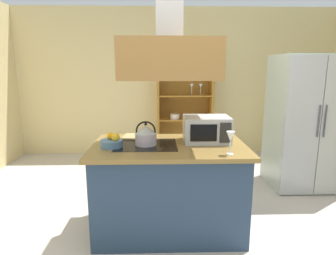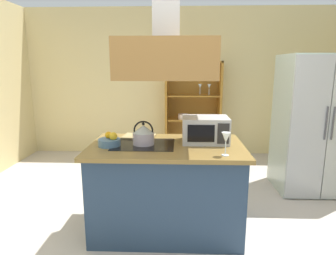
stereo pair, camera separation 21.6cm
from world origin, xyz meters
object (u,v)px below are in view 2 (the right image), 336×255
at_px(microwave, 205,130).
at_px(fruit_bowl, 110,141).
at_px(wine_glass_on_counter, 226,139).
at_px(cutting_board, 139,136).
at_px(refrigerator, 314,124).
at_px(kettle, 143,135).
at_px(dish_cabinet, 192,115).

xyz_separation_m(microwave, fruit_bowl, (-0.94, -0.18, -0.08)).
height_order(wine_glass_on_counter, fruit_bowl, wine_glass_on_counter).
relative_size(cutting_board, fruit_bowl, 1.58).
bearing_deg(fruit_bowl, microwave, 11.02).
height_order(microwave, wine_glass_on_counter, microwave).
height_order(refrigerator, cutting_board, refrigerator).
bearing_deg(kettle, cutting_board, 105.52).
bearing_deg(fruit_bowl, refrigerator, 25.05).
distance_m(dish_cabinet, wine_glass_on_counter, 2.91).
xyz_separation_m(dish_cabinet, kettle, (-0.59, -2.56, 0.23)).
xyz_separation_m(refrigerator, wine_glass_on_counter, (-1.38, -1.41, 0.15)).
relative_size(kettle, microwave, 0.51).
height_order(kettle, wine_glass_on_counter, kettle).
relative_size(kettle, wine_glass_on_counter, 1.14).
distance_m(dish_cabinet, cutting_board, 2.36).
xyz_separation_m(kettle, wine_glass_on_counter, (0.75, -0.33, 0.05)).
xyz_separation_m(dish_cabinet, microwave, (0.02, -2.44, 0.26)).
bearing_deg(dish_cabinet, refrigerator, -43.82).
bearing_deg(kettle, wine_glass_on_counter, -23.82).
distance_m(dish_cabinet, fruit_bowl, 2.79).
bearing_deg(fruit_bowl, cutting_board, 57.57).
relative_size(refrigerator, wine_glass_on_counter, 8.78).
bearing_deg(dish_cabinet, microwave, -89.49).
bearing_deg(wine_glass_on_counter, kettle, 156.18).
relative_size(kettle, fruit_bowl, 1.10).
height_order(refrigerator, kettle, refrigerator).
bearing_deg(kettle, fruit_bowl, -168.60).
relative_size(dish_cabinet, fruit_bowl, 8.13).
xyz_separation_m(cutting_board, wine_glass_on_counter, (0.84, -0.64, 0.14)).
height_order(kettle, cutting_board, kettle).
height_order(dish_cabinet, kettle, dish_cabinet).
height_order(dish_cabinet, wine_glass_on_counter, dish_cabinet).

